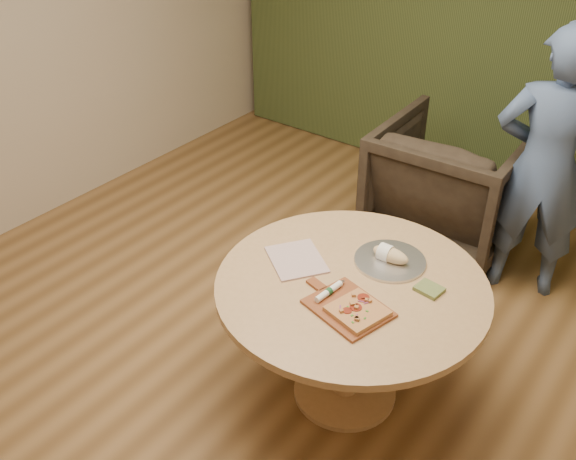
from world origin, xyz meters
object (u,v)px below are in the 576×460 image
Objects in this scene: cutlery_roll at (329,291)px; armchair at (450,179)px; pedestal_table at (350,305)px; bread_roll at (389,254)px; person_standing at (544,167)px; pizza_paddle at (347,307)px; flatbread_pizza at (357,311)px; serving_tray at (390,261)px.

cutlery_roll is 0.20× the size of armchair.
bread_roll is (0.05, 0.25, 0.18)m from pedestal_table.
pedestal_table is at bearing 54.86° from person_standing.
pizza_paddle is 1.76× the size of flatbread_pizza.
pedestal_table is 4.89× the size of flatbread_pizza.
cutlery_roll is (-0.18, 0.03, 0.00)m from flatbread_pizza.
pizza_paddle is 0.27× the size of person_standing.
flatbread_pizza is at bearing 99.62° from armchair.
pedestal_table is at bearing -101.71° from bread_roll.
cutlery_roll is at bearing -102.71° from serving_tray.
pedestal_table is 1.35× the size of armchair.
serving_tray is at bearing 100.70° from flatbread_pizza.
flatbread_pizza is 0.16× the size of person_standing.
pizza_paddle is (0.08, -0.18, 0.15)m from pedestal_table.
cutlery_roll is at bearing 55.18° from person_standing.
flatbread_pizza is 0.45m from bread_roll.
cutlery_roll is 0.56× the size of serving_tray.
bread_roll is at bearing 78.29° from pedestal_table.
armchair is at bearing 114.58° from pizza_paddle.
flatbread_pizza is 1.95m from armchair.
bread_roll is at bearing 101.80° from flatbread_pizza.
cutlery_roll is at bearing -101.23° from pedestal_table.
person_standing is at bearing 75.38° from pedestal_table.
cutlery_roll is (-0.11, 0.02, 0.02)m from pizza_paddle.
bread_roll is 0.11× the size of person_standing.
pedestal_table is 1.73m from armchair.
pizza_paddle is at bearing 169.17° from flatbread_pizza.
serving_tray is at bearing 99.95° from armchair.
serving_tray is (0.06, 0.25, 0.15)m from pedestal_table.
person_standing is (0.64, -0.21, 0.38)m from armchair.
flatbread_pizza is 0.28× the size of armchair.
armchair reaches higher than cutlery_roll.
armchair reaches higher than serving_tray.
pizza_paddle is 0.43m from serving_tray.
pedestal_table is 0.23m from cutlery_roll.
armchair is (-0.25, 1.70, -0.12)m from pedestal_table.
armchair reaches higher than pizza_paddle.
serving_tray is 0.21× the size of person_standing.
flatbread_pizza is at bearing 3.76° from pizza_paddle.
bread_roll is at bearing 180.00° from serving_tray.
armchair is at bearing 102.11° from serving_tray.
flatbread_pizza is 1.35× the size of cutlery_roll.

